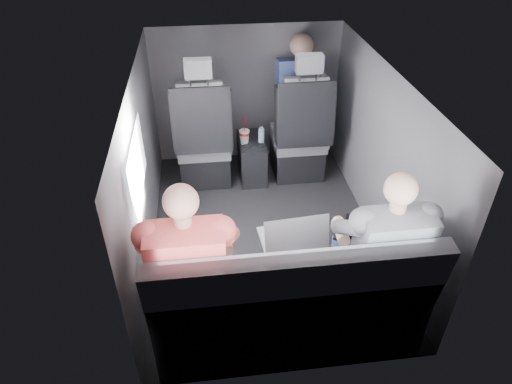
{
  "coord_description": "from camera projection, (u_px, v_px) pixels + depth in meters",
  "views": [
    {
      "loc": [
        -0.43,
        -2.89,
        2.46
      ],
      "look_at": [
        -0.07,
        -0.05,
        0.45
      ],
      "focal_mm": 32.0,
      "sensor_mm": 36.0,
      "label": 1
    }
  ],
  "objects": [
    {
      "name": "laptop_black",
      "position": [
        363.0,
        234.0,
        2.82
      ],
      "size": [
        0.36,
        0.39,
        0.22
      ],
      "color": "black",
      "rests_on": "passenger_rear_right"
    },
    {
      "name": "seatbelt",
      "position": [
        306.0,
        107.0,
        3.93
      ],
      "size": [
        0.35,
        0.11,
        0.59
      ],
      "primitive_type": "cube",
      "rotation": [
        -0.14,
        0.49,
        0.0
      ],
      "color": "black",
      "rests_on": "front_seat_right"
    },
    {
      "name": "front_seat_left",
      "position": [
        204.0,
        145.0,
        4.21
      ],
      "size": [
        0.52,
        0.58,
        1.26
      ],
      "color": "black",
      "rests_on": "floor"
    },
    {
      "name": "soda_cup",
      "position": [
        244.0,
        136.0,
        4.19
      ],
      "size": [
        0.1,
        0.1,
        0.29
      ],
      "color": "white",
      "rests_on": "center_console"
    },
    {
      "name": "rear_bench",
      "position": [
        289.0,
        306.0,
        2.76
      ],
      "size": [
        1.6,
        0.57,
        0.92
      ],
      "color": "#5A5B5F",
      "rests_on": "floor"
    },
    {
      "name": "panel_left",
      "position": [
        143.0,
        171.0,
        3.32
      ],
      "size": [
        0.02,
        2.6,
        1.35
      ],
      "primitive_type": "cube",
      "color": "#56565B",
      "rests_on": "floor"
    },
    {
      "name": "side_window",
      "position": [
        137.0,
        167.0,
        2.95
      ],
      "size": [
        0.02,
        0.75,
        0.42
      ],
      "primitive_type": "cube",
      "color": "white",
      "rests_on": "panel_left"
    },
    {
      "name": "floor",
      "position": [
        264.0,
        233.0,
        3.8
      ],
      "size": [
        2.6,
        2.6,
        0.0
      ],
      "primitive_type": "plane",
      "color": "black",
      "rests_on": "ground"
    },
    {
      "name": "panel_front",
      "position": [
        247.0,
        95.0,
        4.47
      ],
      "size": [
        1.8,
        0.02,
        1.35
      ],
      "primitive_type": "cube",
      "color": "#56565B",
      "rests_on": "floor"
    },
    {
      "name": "center_console",
      "position": [
        252.0,
        158.0,
        4.4
      ],
      "size": [
        0.24,
        0.48,
        0.41
      ],
      "color": "black",
      "rests_on": "floor"
    },
    {
      "name": "passenger_front_right",
      "position": [
        299.0,
        92.0,
        4.3
      ],
      "size": [
        0.42,
        0.42,
        0.88
      ],
      "color": "navy",
      "rests_on": "front_seat_right"
    },
    {
      "name": "panel_back",
      "position": [
        300.0,
        294.0,
        2.36
      ],
      "size": [
        1.8,
        0.02,
        1.35
      ],
      "primitive_type": "cube",
      "color": "#56565B",
      "rests_on": "floor"
    },
    {
      "name": "water_bottle",
      "position": [
        261.0,
        136.0,
        4.2
      ],
      "size": [
        0.06,
        0.06,
        0.16
      ],
      "color": "#B1CDEF",
      "rests_on": "center_console"
    },
    {
      "name": "panel_right",
      "position": [
        381.0,
        156.0,
        3.5
      ],
      "size": [
        0.02,
        2.6,
        1.35
      ],
      "primitive_type": "cube",
      "color": "#56565B",
      "rests_on": "floor"
    },
    {
      "name": "laptop_silver",
      "position": [
        293.0,
        238.0,
        2.77
      ],
      "size": [
        0.4,
        0.37,
        0.27
      ],
      "color": "#AAAAAE",
      "rests_on": "rear_bench"
    },
    {
      "name": "ceiling",
      "position": [
        266.0,
        77.0,
        3.02
      ],
      "size": [
        2.6,
        2.6,
        0.0
      ],
      "primitive_type": "plane",
      "rotation": [
        3.14,
        0.0,
        0.0
      ],
      "color": "#B2B2AD",
      "rests_on": "panel_back"
    },
    {
      "name": "passenger_rear_left",
      "position": [
        190.0,
        264.0,
        2.59
      ],
      "size": [
        0.51,
        0.63,
        1.24
      ],
      "color": "#2F2E33",
      "rests_on": "rear_bench"
    },
    {
      "name": "front_seat_right",
      "position": [
        300.0,
        139.0,
        4.3
      ],
      "size": [
        0.52,
        0.58,
        1.26
      ],
      "color": "black",
      "rests_on": "floor"
    },
    {
      "name": "passenger_rear_right",
      "position": [
        379.0,
        249.0,
        2.71
      ],
      "size": [
        0.5,
        0.62,
        1.22
      ],
      "color": "navy",
      "rests_on": "rear_bench"
    },
    {
      "name": "laptop_white",
      "position": [
        199.0,
        246.0,
        2.72
      ],
      "size": [
        0.36,
        0.34,
        0.25
      ],
      "color": "silver",
      "rests_on": "passenger_rear_left"
    }
  ]
}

